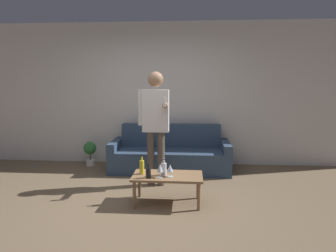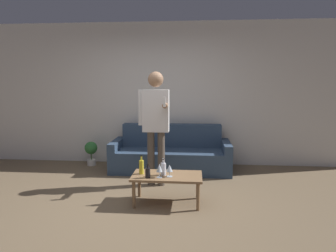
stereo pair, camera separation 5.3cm
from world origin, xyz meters
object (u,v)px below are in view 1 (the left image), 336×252
couch (170,154)px  coffee_table (168,178)px  bottle_orange (142,167)px  person_standing_front (155,118)px

couch → coffee_table: couch is taller
couch → bottle_orange: (-0.27, -1.52, 0.20)m
coffee_table → person_standing_front: 1.02m
coffee_table → person_standing_front: size_ratio=0.52×
coffee_table → bottle_orange: 0.37m
couch → person_standing_front: person_standing_front is taller
bottle_orange → coffee_table: bearing=-3.0°
bottle_orange → person_standing_front: bearing=81.3°
couch → bottle_orange: size_ratio=8.44×
couch → coffee_table: size_ratio=2.32×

